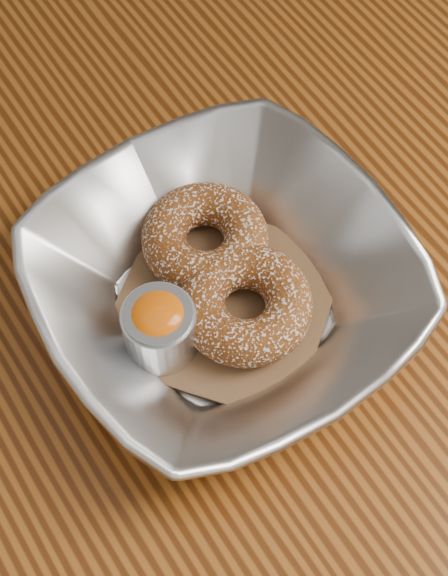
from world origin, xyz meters
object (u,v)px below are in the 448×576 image
table (93,365)px  donut_back (205,238)px  ramekin (160,327)px  donut_front (245,304)px  serving_bowl (224,287)px

table → donut_back: bearing=-8.2°
ramekin → donut_front: bearing=-12.4°
donut_back → ramekin: size_ratio=1.74×
serving_bowl → donut_front: size_ratio=2.72×
serving_bowl → donut_back: bearing=74.4°
table → serving_bowl: serving_bowl is taller
table → donut_back: 0.16m
donut_back → ramekin: 0.08m
donut_back → table: bearing=171.8°
serving_bowl → donut_front: bearing=-69.5°
donut_back → donut_front: (-0.01, -0.06, 0.00)m
table → ramekin: 0.15m
donut_back → donut_front: same height
donut_front → serving_bowl: bearing=110.5°
serving_bowl → table: bearing=147.0°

